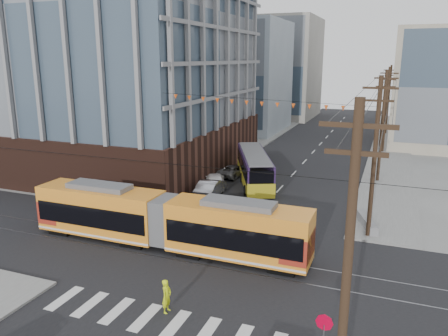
# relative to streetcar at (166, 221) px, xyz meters

# --- Properties ---
(ground) EXTENTS (160.00, 160.00, 0.00)m
(ground) POSITION_rel_streetcar_xyz_m (3.75, -4.54, -1.82)
(ground) COLOR slate
(office_building) EXTENTS (30.00, 25.00, 28.60)m
(office_building) POSITION_rel_streetcar_xyz_m (-18.25, 18.46, 12.48)
(office_building) COLOR #381E16
(office_building) RESTS_ON ground
(bg_bldg_nw_near) EXTENTS (18.00, 16.00, 18.00)m
(bg_bldg_nw_near) POSITION_rel_streetcar_xyz_m (-13.25, 47.46, 7.18)
(bg_bldg_nw_near) COLOR #8C99A5
(bg_bldg_nw_near) RESTS_ON ground
(bg_bldg_ne_near) EXTENTS (14.00, 14.00, 16.00)m
(bg_bldg_ne_near) POSITION_rel_streetcar_xyz_m (19.75, 43.46, 6.18)
(bg_bldg_ne_near) COLOR gray
(bg_bldg_ne_near) RESTS_ON ground
(bg_bldg_nw_far) EXTENTS (16.00, 18.00, 20.00)m
(bg_bldg_nw_far) POSITION_rel_streetcar_xyz_m (-10.25, 67.46, 8.18)
(bg_bldg_nw_far) COLOR gray
(bg_bldg_nw_far) RESTS_ON ground
(bg_bldg_ne_far) EXTENTS (16.00, 16.00, 14.00)m
(bg_bldg_ne_far) POSITION_rel_streetcar_xyz_m (21.75, 63.46, 5.18)
(bg_bldg_ne_far) COLOR #8C99A5
(bg_bldg_ne_far) RESTS_ON ground
(utility_pole_near) EXTENTS (0.30, 0.30, 11.00)m
(utility_pole_near) POSITION_rel_streetcar_xyz_m (12.25, -10.54, 3.68)
(utility_pole_near) COLOR black
(utility_pole_near) RESTS_ON ground
(utility_pole_far) EXTENTS (0.30, 0.30, 11.00)m
(utility_pole_far) POSITION_rel_streetcar_xyz_m (12.25, 51.46, 3.68)
(utility_pole_far) COLOR black
(utility_pole_far) RESTS_ON ground
(streetcar) EXTENTS (18.90, 2.68, 3.64)m
(streetcar) POSITION_rel_streetcar_xyz_m (0.00, 0.00, 0.00)
(streetcar) COLOR orange
(streetcar) RESTS_ON ground
(city_bus) EXTENTS (6.78, 11.34, 3.20)m
(city_bus) POSITION_rel_streetcar_xyz_m (0.91, 16.34, -0.22)
(city_bus) COLOR #2B1941
(city_bus) RESTS_ON ground
(parked_car_silver) EXTENTS (2.06, 4.91, 1.58)m
(parked_car_silver) POSITION_rel_streetcar_xyz_m (-1.47, 10.99, -1.03)
(parked_car_silver) COLOR #98999F
(parked_car_silver) RESTS_ON ground
(parked_car_white) EXTENTS (3.51, 4.87, 1.31)m
(parked_car_white) POSITION_rel_streetcar_xyz_m (-2.28, 13.94, -1.17)
(parked_car_white) COLOR silver
(parked_car_white) RESTS_ON ground
(parked_car_grey) EXTENTS (2.80, 4.70, 1.22)m
(parked_car_grey) POSITION_rel_streetcar_xyz_m (-1.87, 18.21, -1.21)
(parked_car_grey) COLOR #494949
(parked_car_grey) RESTS_ON ground
(pedestrian) EXTENTS (0.41, 0.63, 1.71)m
(pedestrian) POSITION_rel_streetcar_xyz_m (3.69, -6.71, -0.96)
(pedestrian) COLOR #D2E615
(pedestrian) RESTS_ON ground
(jersey_barrier) EXTENTS (2.08, 3.96, 0.78)m
(jersey_barrier) POSITION_rel_streetcar_xyz_m (12.05, 8.19, -1.43)
(jersey_barrier) COLOR slate
(jersey_barrier) RESTS_ON ground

